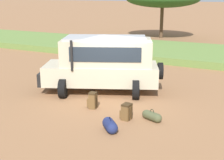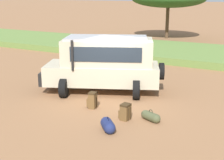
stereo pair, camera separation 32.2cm
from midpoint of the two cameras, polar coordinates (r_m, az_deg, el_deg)
name	(u,v)px [view 1 (the left image)]	position (r m, az deg, el deg)	size (l,w,h in m)	color
ground_plane	(115,98)	(13.02, -0.20, -3.40)	(320.00, 320.00, 0.00)	#936642
grass_bank	(181,52)	(22.59, 12.10, 4.99)	(120.00, 7.00, 0.44)	olive
safari_vehicle	(103,63)	(13.64, -2.26, 3.12)	(5.38, 3.84, 2.44)	beige
backpack_beside_front_wheel	(93,101)	(11.88, -4.34, -3.77)	(0.40, 0.35, 0.63)	brown
backpack_cluster_center	(126,112)	(10.83, 1.80, -5.85)	(0.40, 0.38, 0.57)	brown
duffel_bag_low_black_case	(152,116)	(10.86, 6.46, -6.57)	(0.77, 0.50, 0.41)	#4C5133
duffel_bag_soft_canvas	(110,125)	(10.01, -1.30, -8.28)	(0.70, 0.71, 0.47)	navy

